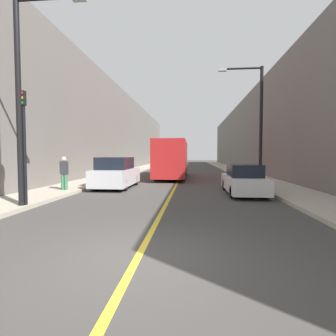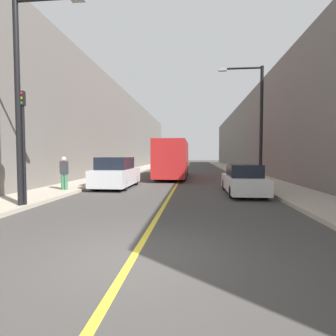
% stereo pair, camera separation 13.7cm
% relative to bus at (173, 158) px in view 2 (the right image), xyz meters
% --- Properties ---
extents(ground_plane, '(200.00, 200.00, 0.00)m').
position_rel_bus_xyz_m(ground_plane, '(0.70, -18.85, -1.75)').
color(ground_plane, '#3F3D3A').
extents(sidewalk_left, '(2.69, 72.00, 0.16)m').
position_rel_bus_xyz_m(sidewalk_left, '(-5.70, 11.15, -1.67)').
color(sidewalk_left, '#A89E8C').
rests_on(sidewalk_left, ground).
extents(sidewalk_right, '(2.69, 72.00, 0.16)m').
position_rel_bus_xyz_m(sidewalk_right, '(7.10, 11.15, -1.67)').
color(sidewalk_right, '#A89E8C').
rests_on(sidewalk_right, ground).
extents(building_row_left, '(4.00, 72.00, 10.38)m').
position_rel_bus_xyz_m(building_row_left, '(-9.05, 11.15, 3.45)').
color(building_row_left, '#66605B').
rests_on(building_row_left, ground).
extents(building_row_right, '(4.00, 72.00, 9.44)m').
position_rel_bus_xyz_m(building_row_right, '(10.45, 11.15, 2.97)').
color(building_row_right, '#66605B').
rests_on(building_row_right, ground).
extents(road_center_line, '(0.16, 72.00, 0.01)m').
position_rel_bus_xyz_m(road_center_line, '(0.70, 11.15, -1.74)').
color(road_center_line, gold).
rests_on(road_center_line, ground).
extents(bus, '(2.50, 10.23, 3.28)m').
position_rel_bus_xyz_m(bus, '(0.00, 0.00, 0.00)').
color(bus, '#AD1E1E').
rests_on(bus, ground).
extents(parked_suv_left, '(2.05, 4.67, 1.93)m').
position_rel_bus_xyz_m(parked_suv_left, '(-2.97, -7.85, -0.86)').
color(parked_suv_left, silver).
rests_on(parked_suv_left, ground).
extents(car_right_near, '(1.77, 4.76, 1.57)m').
position_rel_bus_xyz_m(car_right_near, '(4.50, -9.77, -1.04)').
color(car_right_near, silver).
rests_on(car_right_near, ground).
extents(street_lamp_left, '(2.75, 0.24, 7.65)m').
position_rel_bus_xyz_m(street_lamp_left, '(-4.41, -14.58, 2.79)').
color(street_lamp_left, black).
rests_on(street_lamp_left, sidewalk_left).
extents(street_lamp_right, '(2.75, 0.24, 7.39)m').
position_rel_bus_xyz_m(street_lamp_right, '(5.81, -6.95, 2.66)').
color(street_lamp_right, black).
rests_on(street_lamp_right, sidewalk_right).
extents(traffic_light, '(0.16, 0.18, 4.32)m').
position_rel_bus_xyz_m(traffic_light, '(-4.56, -14.46, 0.76)').
color(traffic_light, black).
rests_on(traffic_light, sidewalk_left).
extents(pedestrian, '(0.40, 0.25, 1.81)m').
position_rel_bus_xyz_m(pedestrian, '(-5.18, -10.19, -0.65)').
color(pedestrian, '#336B47').
rests_on(pedestrian, sidewalk_left).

